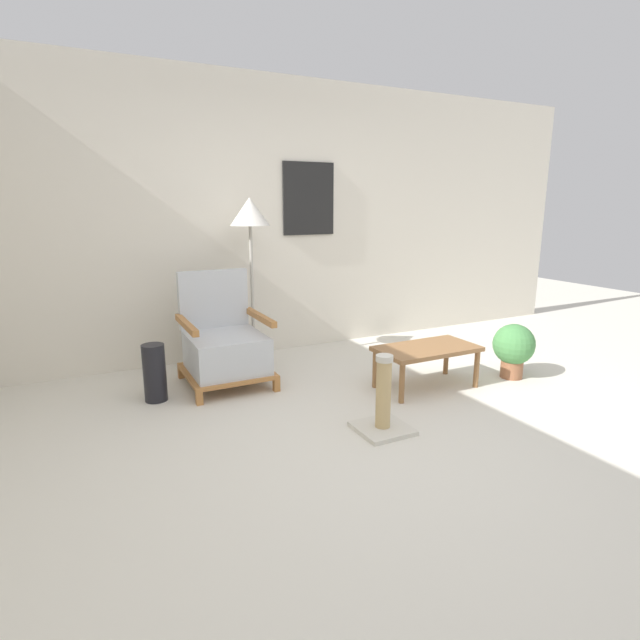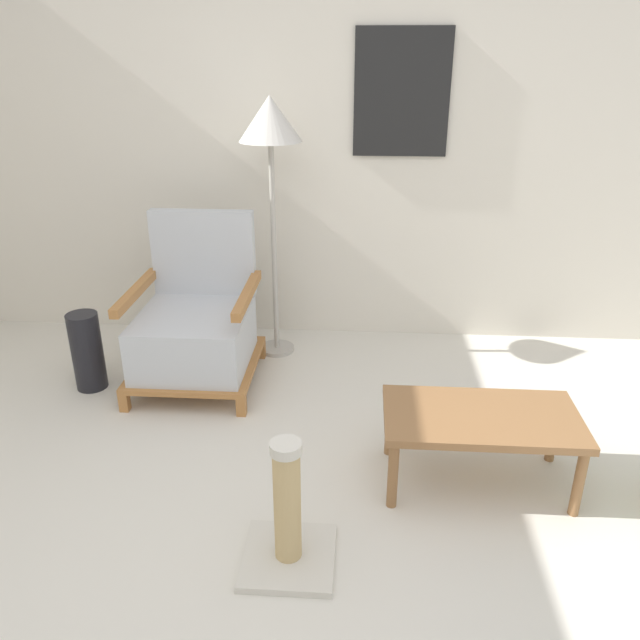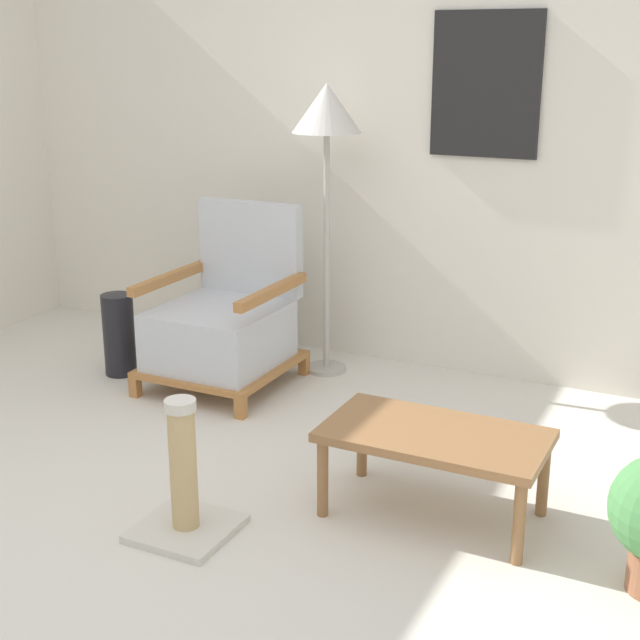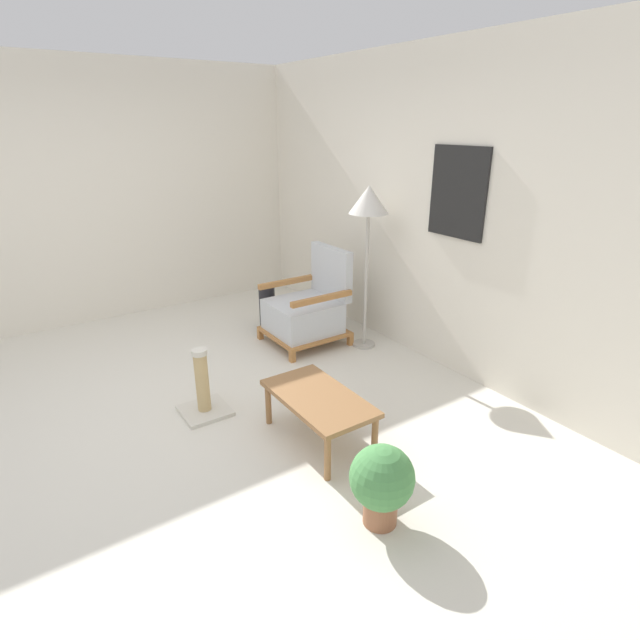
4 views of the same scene
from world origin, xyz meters
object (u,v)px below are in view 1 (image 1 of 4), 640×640
armchair (224,345)px  floor_lamp (250,220)px  scratching_post (383,406)px  vase (155,373)px  potted_plant (514,347)px  coffee_table (427,352)px

armchair → floor_lamp: size_ratio=0.60×
armchair → scratching_post: armchair is taller
vase → potted_plant: potted_plant is taller
armchair → coffee_table: size_ratio=1.12×
coffee_table → floor_lamp: bearing=130.2°
scratching_post → vase: bearing=135.9°
coffee_table → scratching_post: bearing=-145.9°
potted_plant → vase: bearing=163.4°
armchair → vase: 0.62m
floor_lamp → potted_plant: (1.90, -1.41, -1.08)m
vase → floor_lamp: bearing=28.5°
armchair → vase: (-0.60, -0.13, -0.11)m
coffee_table → vase: size_ratio=1.85×
potted_plant → scratching_post: bearing=-166.8°
coffee_table → potted_plant: size_ratio=1.73×
floor_lamp → potted_plant: size_ratio=3.23×
armchair → vase: armchair is taller
vase → potted_plant: bearing=-16.6°
floor_lamp → potted_plant: floor_lamp is taller
potted_plant → armchair: bearing=156.5°
armchair → floor_lamp: floor_lamp is taller
scratching_post → potted_plant: bearing=13.2°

